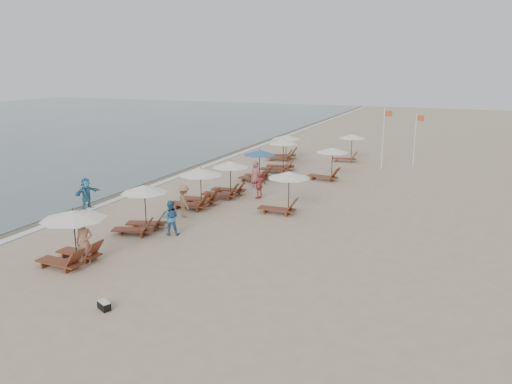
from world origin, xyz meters
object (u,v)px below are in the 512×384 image
at_px(lounger_station_4, 257,164).
at_px(duffel_bag, 104,305).
at_px(lounger_station_2, 197,188).
at_px(waterline_walker, 86,193).
at_px(lounger_station_5, 280,157).
at_px(lounger_station_6, 283,147).
at_px(lounger_station_3, 227,180).
at_px(lounger_station_0, 71,235).
at_px(lounger_station_1, 141,209).
at_px(beachgoer_mid_b, 184,201).
at_px(inland_station_1, 328,161).
at_px(inland_station_2, 349,144).
at_px(beachgoer_mid_a, 171,218).
at_px(flag_pole_near, 384,136).
at_px(inland_station_0, 284,188).
at_px(beachgoer_far_a, 259,186).
at_px(beachgoer_near, 85,242).
at_px(beachgoer_far_b, 255,172).

bearing_deg(lounger_station_4, duffel_bag, -81.94).
xyz_separation_m(lounger_station_2, waterline_walker, (-5.30, -2.61, -0.22)).
xyz_separation_m(lounger_station_5, lounger_station_6, (-1.36, 4.51, -0.06)).
bearing_deg(lounger_station_3, lounger_station_0, -94.47).
height_order(lounger_station_1, lounger_station_6, lounger_station_1).
bearing_deg(beachgoer_mid_b, lounger_station_1, 120.87).
bearing_deg(lounger_station_0, inland_station_1, 73.91).
xyz_separation_m(lounger_station_1, lounger_station_6, (-0.29, 19.92, -0.11)).
distance_m(lounger_station_4, waterline_walker, 11.43).
bearing_deg(inland_station_2, inland_station_1, -88.31).
distance_m(lounger_station_2, inland_station_2, 17.16).
distance_m(beachgoer_mid_a, flag_pole_near, 19.87).
relative_size(lounger_station_3, lounger_station_4, 1.09).
bearing_deg(lounger_station_6, flag_pole_near, -7.15).
xyz_separation_m(inland_station_0, duffel_bag, (-1.62, -12.19, -1.23)).
bearing_deg(lounger_station_5, lounger_station_3, -92.41).
relative_size(inland_station_1, beachgoer_far_a, 1.77).
height_order(lounger_station_1, inland_station_1, lounger_station_1).
bearing_deg(flag_pole_near, lounger_station_4, -135.87).
bearing_deg(lounger_station_0, flag_pole_near, 70.83).
relative_size(lounger_station_5, beachgoer_mid_a, 1.66).
bearing_deg(inland_station_2, flag_pole_near, -37.41).
height_order(inland_station_0, beachgoer_mid_b, inland_station_0).
bearing_deg(beachgoer_mid_b, beachgoer_far_a, -71.38).
height_order(beachgoer_mid_a, waterline_walker, waterline_walker).
height_order(lounger_station_2, inland_station_2, inland_station_2).
bearing_deg(inland_station_1, beachgoer_far_a, -110.82).
relative_size(lounger_station_0, waterline_walker, 1.55).
distance_m(lounger_station_6, beachgoer_far_a, 12.64).
bearing_deg(lounger_station_2, beachgoer_near, -90.18).
bearing_deg(lounger_station_3, beachgoer_mid_b, -92.16).
distance_m(lounger_station_0, beachgoer_far_a, 12.28).
bearing_deg(lounger_station_2, lounger_station_4, 86.16).
distance_m(beachgoer_far_a, waterline_walker, 9.53).
bearing_deg(beachgoer_far_a, inland_station_1, -168.90).
bearing_deg(lounger_station_4, lounger_station_1, -93.48).
height_order(lounger_station_6, duffel_bag, lounger_station_6).
distance_m(duffel_bag, flag_pole_near, 26.21).
bearing_deg(lounger_station_1, lounger_station_6, 90.82).
height_order(inland_station_1, beachgoer_mid_a, inland_station_1).
bearing_deg(lounger_station_4, lounger_station_3, -89.85).
bearing_deg(lounger_station_6, lounger_station_2, -88.03).
relative_size(beachgoer_far_b, duffel_bag, 2.69).
height_order(lounger_station_1, beachgoer_mid_b, lounger_station_1).
bearing_deg(waterline_walker, lounger_station_1, -100.85).
bearing_deg(beachgoer_mid_b, lounger_station_5, -49.98).
xyz_separation_m(lounger_station_1, beachgoer_mid_a, (1.43, 0.19, -0.32)).
xyz_separation_m(beachgoer_far_a, beachgoer_far_b, (-1.71, 3.49, -0.04)).
bearing_deg(inland_station_2, lounger_station_2, -105.65).
xyz_separation_m(inland_station_1, beachgoer_far_b, (-4.10, -2.79, -0.59)).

